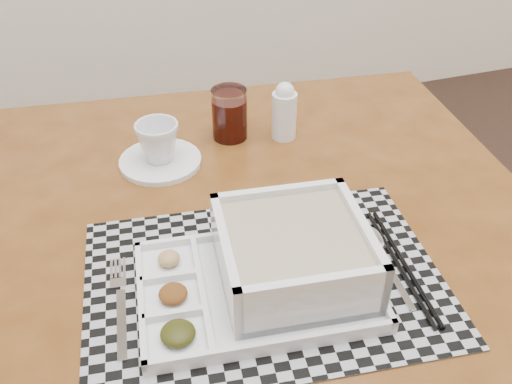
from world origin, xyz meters
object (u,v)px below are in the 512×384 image
at_px(dining_table, 243,269).
at_px(cup, 158,142).
at_px(serving_tray, 284,263).
at_px(juice_glass, 230,116).
at_px(creamer_bottle, 284,111).

relative_size(dining_table, cup, 14.21).
xyz_separation_m(serving_tray, cup, (-0.11, 0.36, 0.01)).
distance_m(cup, juice_glass, 0.16).
bearing_deg(creamer_bottle, juice_glass, 161.58).
height_order(serving_tray, juice_glass, juice_glass).
relative_size(serving_tray, creamer_bottle, 2.96).
height_order(dining_table, juice_glass, juice_glass).
relative_size(cup, juice_glass, 0.78).
bearing_deg(dining_table, serving_tray, -79.54).
bearing_deg(dining_table, cup, 109.45).
height_order(dining_table, serving_tray, serving_tray).
xyz_separation_m(cup, creamer_bottle, (0.25, 0.02, 0.01)).
bearing_deg(creamer_bottle, cup, -175.89).
bearing_deg(juice_glass, dining_table, -102.85).
relative_size(dining_table, creamer_bottle, 9.66).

